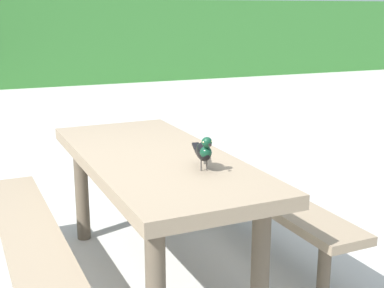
% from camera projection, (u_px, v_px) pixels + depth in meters
% --- Properties ---
extents(hedge_wall, '(28.00, 1.79, 1.73)m').
position_uv_depth(hedge_wall, '(1.00, 42.00, 10.99)').
color(hedge_wall, '#387A33').
rests_on(hedge_wall, ground).
extents(picnic_table_foreground, '(1.74, 1.83, 0.74)m').
position_uv_depth(picnic_table_foreground, '(155.00, 186.00, 2.98)').
color(picnic_table_foreground, '#84725B').
rests_on(picnic_table_foreground, ground).
extents(bird_grackle, '(0.09, 0.29, 0.18)m').
position_uv_depth(bird_grackle, '(204.00, 151.00, 2.61)').
color(bird_grackle, black).
rests_on(bird_grackle, picnic_table_foreground).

